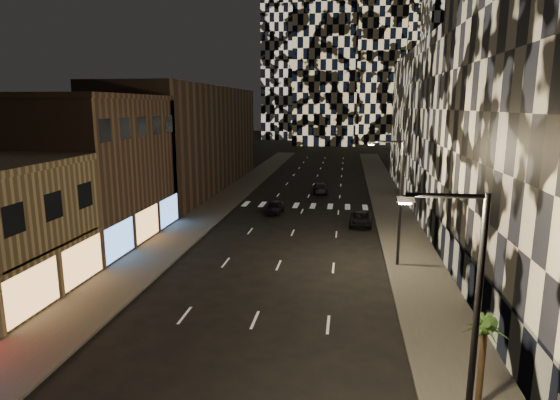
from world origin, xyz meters
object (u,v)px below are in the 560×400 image
(streetlight_near, at_px, (467,321))
(car_dark_oncoming, at_px, (320,188))
(streetlight_far, at_px, (397,194))
(car_dark_rightlane, at_px, (361,219))
(palm_tree, at_px, (484,332))
(car_dark_midlane, at_px, (274,207))

(streetlight_near, height_order, car_dark_oncoming, streetlight_near)
(streetlight_far, height_order, car_dark_oncoming, streetlight_far)
(car_dark_rightlane, bearing_deg, streetlight_far, -77.44)
(streetlight_far, xyz_separation_m, car_dark_oncoming, (-7.00, 28.39, -4.66))
(streetlight_far, bearing_deg, palm_tree, -84.25)
(streetlight_near, height_order, car_dark_rightlane, streetlight_near)
(streetlight_near, xyz_separation_m, car_dark_rightlane, (-2.09, 31.52, -4.72))
(car_dark_midlane, bearing_deg, streetlight_far, -50.29)
(car_dark_rightlane, distance_m, palm_tree, 28.21)
(streetlight_near, bearing_deg, palm_tree, 65.92)
(streetlight_near, relative_size, car_dark_rightlane, 1.97)
(car_dark_oncoming, bearing_deg, car_dark_rightlane, 101.75)
(car_dark_rightlane, bearing_deg, car_dark_oncoming, 108.50)
(car_dark_midlane, distance_m, palm_tree, 34.42)
(streetlight_far, relative_size, car_dark_rightlane, 1.97)
(palm_tree, bearing_deg, car_dark_rightlane, 97.64)
(streetlight_near, bearing_deg, car_dark_oncoming, 98.24)
(streetlight_near, xyz_separation_m, streetlight_far, (0.00, 20.00, 0.00))
(streetlight_far, height_order, car_dark_midlane, streetlight_far)
(car_dark_oncoming, xyz_separation_m, palm_tree, (8.65, -44.71, 2.53))
(car_dark_oncoming, xyz_separation_m, car_dark_rightlane, (4.91, -16.87, -0.06))
(car_dark_oncoming, distance_m, car_dark_rightlane, 17.57)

